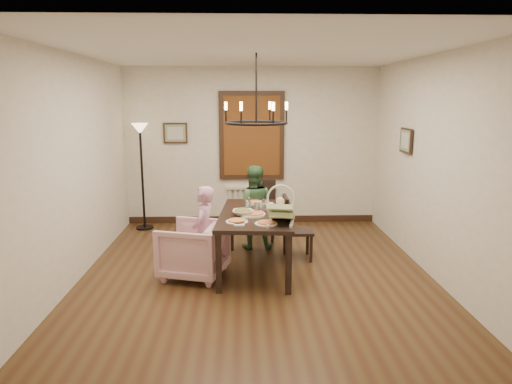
{
  "coord_description": "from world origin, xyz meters",
  "views": [
    {
      "loc": [
        -0.19,
        -5.67,
        2.26
      ],
      "look_at": [
        0.0,
        0.17,
        1.05
      ],
      "focal_mm": 32.0,
      "sensor_mm": 36.0,
      "label": 1
    }
  ],
  "objects": [
    {
      "name": "seated_man",
      "position": [
        -0.01,
        1.04,
        0.53
      ],
      "size": [
        0.54,
        0.44,
        1.06
      ],
      "primitive_type": "imported",
      "rotation": [
        0.0,
        0.0,
        3.07
      ],
      "color": "#3D663D",
      "rests_on": "room_shell"
    },
    {
      "name": "floor_lamp",
      "position": [
        -1.9,
        2.15,
        0.9
      ],
      "size": [
        0.3,
        0.3,
        1.8
      ],
      "primitive_type": null,
      "color": "black",
      "rests_on": "room_shell"
    },
    {
      "name": "armchair",
      "position": [
        -0.81,
        -0.08,
        0.36
      ],
      "size": [
        0.96,
        0.94,
        0.71
      ],
      "primitive_type": "imported",
      "rotation": [
        0.0,
        0.0,
        -1.84
      ],
      "color": "#EDB5C9",
      "rests_on": "room_shell"
    },
    {
      "name": "salad_bowl",
      "position": [
        -0.17,
        0.02,
        0.82
      ],
      "size": [
        0.32,
        0.32,
        0.08
      ],
      "primitive_type": "imported",
      "color": "white",
      "rests_on": "dining_table"
    },
    {
      "name": "radiator",
      "position": [
        0.0,
        2.48,
        0.35
      ],
      "size": [
        0.92,
        0.12,
        0.62
      ],
      "primitive_type": null,
      "color": "silver",
      "rests_on": "room_shell"
    },
    {
      "name": "picture_right",
      "position": [
        2.21,
        0.9,
        1.65
      ],
      "size": [
        0.03,
        0.42,
        0.36
      ],
      "primitive_type": "cube",
      "rotation": [
        0.0,
        0.0,
        1.57
      ],
      "color": "black",
      "rests_on": "room_shell"
    },
    {
      "name": "dining_table",
      "position": [
        0.0,
        0.12,
        0.69
      ],
      "size": [
        1.06,
        1.73,
        0.78
      ],
      "rotation": [
        0.0,
        0.0,
        -0.07
      ],
      "color": "black",
      "rests_on": "room_shell"
    },
    {
      "name": "elderly_woman",
      "position": [
        -0.67,
        -0.12,
        0.49
      ],
      "size": [
        0.31,
        0.4,
        0.99
      ],
      "primitive_type": "imported",
      "rotation": [
        0.0,
        0.0,
        -1.8
      ],
      "color": "#C58BAB",
      "rests_on": "room_shell"
    },
    {
      "name": "chair_right",
      "position": [
        0.61,
        0.54,
        0.46
      ],
      "size": [
        0.41,
        0.41,
        0.92
      ],
      "primitive_type": null,
      "rotation": [
        0.0,
        0.0,
        1.58
      ],
      "color": "black",
      "rests_on": "room_shell"
    },
    {
      "name": "picture_back",
      "position": [
        -1.35,
        2.47,
        1.65
      ],
      "size": [
        0.42,
        0.03,
        0.36
      ],
      "primitive_type": "cube",
      "color": "black",
      "rests_on": "room_shell"
    },
    {
      "name": "chandelier",
      "position": [
        0.0,
        0.12,
        1.95
      ],
      "size": [
        0.8,
        0.8,
        0.04
      ],
      "primitive_type": "torus",
      "color": "black",
      "rests_on": "room_shell"
    },
    {
      "name": "window_blinds",
      "position": [
        0.0,
        2.46,
        1.6
      ],
      "size": [
        1.0,
        0.03,
        1.4
      ],
      "primitive_type": "cube",
      "color": "brown",
      "rests_on": "room_shell"
    },
    {
      "name": "chair_far",
      "position": [
        0.13,
        1.34,
        0.5
      ],
      "size": [
        0.48,
        0.48,
        0.99
      ],
      "primitive_type": null,
      "rotation": [
        0.0,
        0.0,
        -0.1
      ],
      "color": "black",
      "rests_on": "room_shell"
    },
    {
      "name": "room_shell",
      "position": [
        0.0,
        0.37,
        1.4
      ],
      "size": [
        4.51,
        5.0,
        2.81
      ],
      "color": "#493319",
      "rests_on": "ground"
    },
    {
      "name": "pizza_platter",
      "position": [
        -0.05,
        0.02,
        0.8
      ],
      "size": [
        0.34,
        0.34,
        0.04
      ],
      "primitive_type": "cylinder",
      "color": "tan",
      "rests_on": "dining_table"
    },
    {
      "name": "baby_bouncer",
      "position": [
        0.29,
        -0.38,
        0.94
      ],
      "size": [
        0.44,
        0.55,
        0.32
      ],
      "primitive_type": null,
      "rotation": [
        0.0,
        0.0,
        -0.18
      ],
      "color": "#C2DD98",
      "rests_on": "dining_table"
    },
    {
      "name": "drinking_glass",
      "position": [
        0.01,
        0.11,
        0.85
      ],
      "size": [
        0.07,
        0.07,
        0.14
      ],
      "primitive_type": "cylinder",
      "color": "silver",
      "rests_on": "dining_table"
    }
  ]
}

